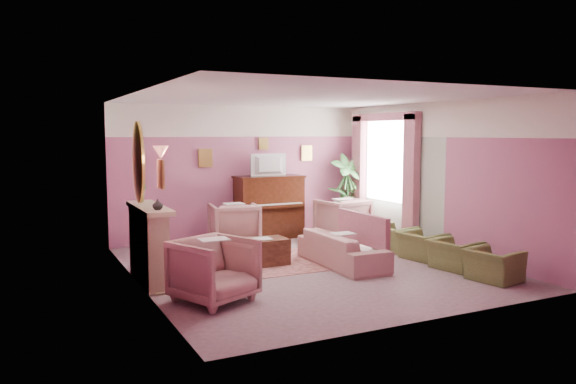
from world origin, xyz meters
name	(u,v)px	position (x,y,z in m)	size (l,w,h in m)	color
floor	(308,267)	(0.00, 0.00, 0.00)	(5.50, 6.00, 0.01)	slate
ceiling	(308,97)	(0.00, 0.00, 2.80)	(5.50, 6.00, 0.01)	silver
wall_back	(241,172)	(0.00, 3.00, 1.40)	(5.50, 0.02, 2.80)	#8E557A
wall_front	(430,204)	(0.00, -3.00, 1.40)	(5.50, 0.02, 2.80)	#8E557A
wall_left	(139,191)	(-2.75, 0.00, 1.40)	(0.02, 6.00, 2.80)	#8E557A
wall_right	(438,178)	(2.75, 0.00, 1.40)	(0.02, 6.00, 2.80)	#8E557A
picture_rail_band	(241,121)	(0.00, 2.99, 2.47)	(5.50, 0.01, 0.65)	white
stripe_panel	(395,189)	(2.73, 1.30, 1.07)	(0.01, 3.00, 2.15)	#B0B8A9
fireplace_surround	(148,246)	(-2.59, 0.20, 0.55)	(0.30, 1.40, 1.10)	tan
fireplace_inset	(155,255)	(-2.49, 0.20, 0.40)	(0.18, 0.72, 0.68)	black
fire_ember	(158,267)	(-2.45, 0.20, 0.22)	(0.06, 0.54, 0.10)	#E95D32
mantel_shelf	(149,208)	(-2.56, 0.20, 1.12)	(0.40, 1.55, 0.07)	tan
hearth	(162,280)	(-2.39, 0.20, 0.01)	(0.55, 1.50, 0.02)	tan
mirror_frame	(138,162)	(-2.70, 0.20, 1.80)	(0.04, 0.72, 1.20)	gold
mirror_glass	(140,162)	(-2.67, 0.20, 1.80)	(0.01, 0.60, 1.06)	silver
sconce_shade	(161,152)	(-2.62, -0.85, 1.98)	(0.20, 0.20, 0.16)	#FF8E6D
piano	(269,208)	(0.50, 2.68, 0.65)	(1.40, 0.60, 1.30)	#3A180C
piano_keyshelf	(276,206)	(0.50, 2.33, 0.72)	(1.30, 0.12, 0.06)	#3A180C
piano_keys	(276,204)	(0.50, 2.33, 0.76)	(1.20, 0.08, 0.02)	silver
piano_top	(269,177)	(0.50, 2.68, 1.31)	(1.45, 0.65, 0.04)	#3A180C
television	(270,163)	(0.50, 2.63, 1.60)	(0.80, 0.12, 0.48)	black
print_back_left	(205,158)	(-0.80, 2.96, 1.72)	(0.30, 0.03, 0.38)	gold
print_back_right	(307,153)	(1.55, 2.96, 1.78)	(0.26, 0.03, 0.34)	gold
print_back_mid	(263,144)	(0.50, 2.96, 2.00)	(0.22, 0.03, 0.26)	gold
print_left_wall	(161,174)	(-2.71, -1.20, 1.72)	(0.03, 0.28, 0.36)	gold
window_blind	(387,158)	(2.70, 1.55, 1.70)	(0.03, 1.40, 1.80)	silver
curtain_left	(411,181)	(2.62, 0.63, 1.30)	(0.16, 0.34, 2.60)	#9F5868
curtain_right	(359,175)	(2.62, 2.47, 1.30)	(0.16, 0.34, 2.60)	#9F5868
pelmet	(384,117)	(2.62, 1.55, 2.56)	(0.16, 2.20, 0.16)	#9F5868
mantel_plant	(142,193)	(-2.55, 0.75, 1.29)	(0.16, 0.16, 0.28)	#3E803D
mantel_vase	(158,204)	(-2.55, -0.30, 1.23)	(0.16, 0.16, 0.16)	white
area_rug	(264,264)	(-0.57, 0.51, 0.01)	(2.50, 1.80, 0.01)	#9E5A58
coffee_table	(258,252)	(-0.71, 0.46, 0.23)	(1.00, 0.50, 0.45)	#432317
table_paper	(261,239)	(-0.66, 0.46, 0.46)	(0.35, 0.28, 0.01)	silver
sofa	(343,243)	(0.58, -0.16, 0.39)	(0.64, 1.91, 0.77)	tan
sofa_throw	(363,229)	(0.98, -0.16, 0.60)	(0.10, 1.44, 0.53)	#9F5868
floral_armchair_left	(234,222)	(-0.46, 2.25, 0.47)	(0.91, 0.91, 0.94)	tan
floral_armchair_right	(342,216)	(1.87, 1.95, 0.47)	(0.91, 0.91, 0.94)	tan
floral_armchair_front	(214,267)	(-2.02, -1.16, 0.47)	(0.91, 0.91, 0.94)	tan
olive_chair_a	(493,260)	(2.09, -2.02, 0.32)	(0.53, 0.75, 0.65)	#596533
olive_chair_b	(455,250)	(2.09, -1.20, 0.32)	(0.53, 0.75, 0.65)	#596533
olive_chair_c	(422,241)	(2.09, -0.38, 0.32)	(0.53, 0.75, 0.65)	#596533
olive_chair_d	(394,234)	(2.09, 0.44, 0.32)	(0.53, 0.75, 0.65)	#596533
side_table	(344,216)	(2.36, 2.64, 0.35)	(0.52, 0.52, 0.70)	white
side_plant_big	(345,193)	(2.36, 2.64, 0.87)	(0.30, 0.30, 0.34)	#3E803D
side_plant_small	(352,195)	(2.48, 2.54, 0.84)	(0.16, 0.16, 0.28)	#3E803D
palm_pot	(346,225)	(2.34, 2.53, 0.17)	(0.34, 0.34, 0.34)	brown
palm_plant	(347,185)	(2.34, 2.53, 1.06)	(0.76, 0.76, 1.44)	#3E803D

